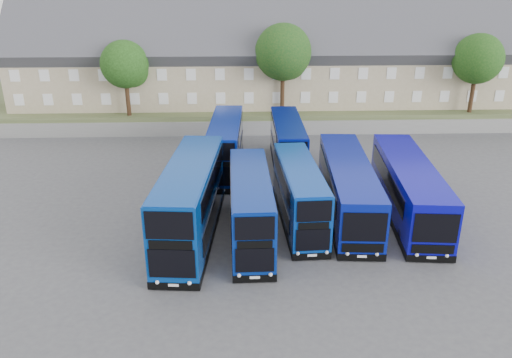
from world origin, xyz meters
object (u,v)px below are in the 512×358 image
(coach_east_a, at_px, (348,188))
(tree_west, at_px, (126,66))
(tree_east, at_px, (478,61))
(dd_front_mid, at_px, (250,208))
(tree_mid, at_px, (284,54))
(dd_front_left, at_px, (191,203))
(tree_far, at_px, (503,48))

(coach_east_a, xyz_separation_m, tree_west, (-18.71, 19.78, 5.24))
(tree_east, bearing_deg, coach_east_a, -131.17)
(dd_front_mid, xyz_separation_m, tree_west, (-11.89, 23.22, 5.01))
(tree_mid, bearing_deg, tree_west, -178.21)
(dd_front_mid, distance_m, tree_east, 33.90)
(coach_east_a, height_order, tree_mid, tree_mid)
(coach_east_a, distance_m, tree_west, 27.72)
(dd_front_left, bearing_deg, dd_front_mid, 0.98)
(tree_mid, bearing_deg, dd_front_left, -108.40)
(dd_front_mid, bearing_deg, tree_east, 42.95)
(tree_east, height_order, tree_far, tree_far)
(dd_front_left, bearing_deg, tree_mid, 76.36)
(coach_east_a, bearing_deg, tree_mid, 101.59)
(dd_front_left, distance_m, tree_east, 36.42)
(coach_east_a, relative_size, tree_mid, 1.49)
(tree_east, xyz_separation_m, tree_far, (6.00, 7.00, 0.34))
(coach_east_a, bearing_deg, dd_front_left, -159.11)
(tree_west, relative_size, tree_east, 0.94)
(dd_front_left, relative_size, tree_far, 1.42)
(tree_far, bearing_deg, tree_west, -170.54)
(coach_east_a, xyz_separation_m, tree_east, (17.29, 19.78, 5.58))
(dd_front_left, xyz_separation_m, tree_far, (33.81, 29.97, 5.35))
(dd_front_mid, relative_size, tree_west, 1.38)
(dd_front_mid, bearing_deg, coach_east_a, 25.81)
(dd_front_mid, relative_size, coach_east_a, 0.77)
(coach_east_a, xyz_separation_m, tree_mid, (-2.71, 20.28, 6.26))
(dd_front_left, distance_m, tree_far, 45.50)
(dd_front_mid, height_order, tree_mid, tree_mid)
(tree_west, height_order, tree_far, tree_far)
(tree_west, xyz_separation_m, tree_mid, (16.00, 0.50, 1.02))
(dd_front_left, distance_m, dd_front_mid, 3.72)
(tree_east, relative_size, tree_far, 0.94)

